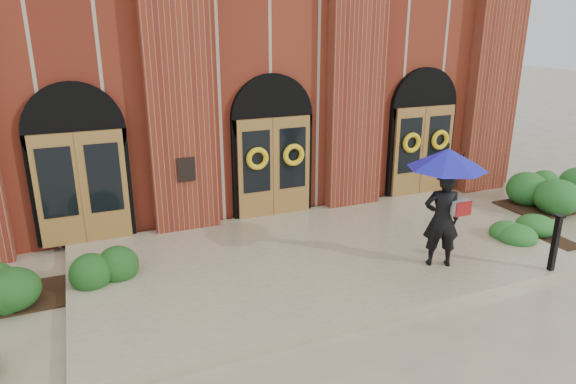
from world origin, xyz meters
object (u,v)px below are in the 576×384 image
man_with_umbrella (445,185)px  hedge_wall_left (53,276)px  hedge_wall_right (566,188)px  metal_post (555,242)px

man_with_umbrella → hedge_wall_left: 7.66m
hedge_wall_right → man_with_umbrella: bearing=-161.4°
hedge_wall_left → hedge_wall_right: size_ratio=0.80×
man_with_umbrella → hedge_wall_left: man_with_umbrella is taller
hedge_wall_left → hedge_wall_right: (13.20, -0.03, 0.09)m
hedge_wall_left → metal_post: bearing=-18.9°
man_with_umbrella → hedge_wall_right: man_with_umbrella is taller
metal_post → hedge_wall_right: size_ratio=0.34×
man_with_umbrella → metal_post: man_with_umbrella is taller
man_with_umbrella → hedge_wall_right: size_ratio=0.71×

